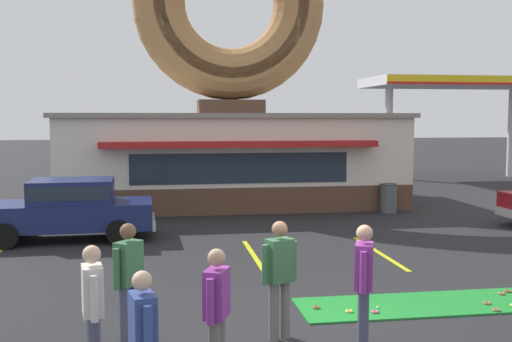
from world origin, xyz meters
TOP-DOWN VIEW (x-y plane):
  - ground_plane at (0.00, 0.00)m, footprint 160.00×160.00m
  - donut_shop_building at (0.59, 13.94)m, footprint 12.30×6.75m
  - putting_mat at (2.49, 1.04)m, footprint 4.46×1.31m
  - mini_donut_near_left at (1.45, 0.71)m, footprint 0.13×0.13m
  - mini_donut_near_right at (4.07, 1.32)m, footprint 0.13×0.13m
  - mini_donut_mid_left at (0.56, 1.08)m, footprint 0.13×0.13m
  - mini_donut_far_left at (3.51, 0.85)m, footprint 0.13×0.13m
  - mini_donut_far_centre at (1.04, 0.80)m, footprint 0.13×0.13m
  - mini_donut_far_right at (3.47, 0.48)m, footprint 0.13×0.13m
  - mini_donut_extra at (4.27, 1.44)m, footprint 0.13×0.13m
  - golf_ball at (1.57, 0.91)m, footprint 0.04×0.04m
  - car_navy at (-4.40, 7.69)m, footprint 4.61×2.09m
  - pedestrian_blue_sweater_man at (-2.19, -2.19)m, footprint 0.33×0.58m
  - pedestrian_hooded_kid at (-2.45, 0.07)m, footprint 0.42×0.49m
  - pedestrian_leather_jacket_man at (0.78, -0.64)m, footprint 0.36×0.56m
  - pedestrian_clipboard_woman at (-2.82, -1.11)m, footprint 0.31×0.59m
  - pedestrian_beanie_man at (-0.31, -0.12)m, footprint 0.55×0.37m
  - pedestrian_crossing_woman at (-1.33, -1.38)m, footprint 0.37×0.56m
  - trash_bin at (5.61, 10.74)m, footprint 0.57×0.57m
  - gas_station_canopy at (13.29, 21.49)m, footprint 9.00×4.46m
  - parking_stripe_mid_left at (-2.87, 5.00)m, footprint 0.12×3.60m
  - parking_stripe_centre at (0.13, 5.00)m, footprint 0.12×3.60m
  - parking_stripe_mid_right at (3.13, 5.00)m, footprint 0.12×3.60m

SIDE VIEW (x-z plane):
  - ground_plane at x=0.00m, z-range 0.00..0.00m
  - parking_stripe_mid_left at x=-2.87m, z-range 0.00..0.01m
  - parking_stripe_centre at x=0.13m, z-range 0.00..0.01m
  - parking_stripe_mid_right at x=3.13m, z-range 0.00..0.01m
  - putting_mat at x=2.49m, z-range 0.00..0.03m
  - mini_donut_near_left at x=1.45m, z-range 0.03..0.07m
  - mini_donut_near_right at x=4.07m, z-range 0.03..0.07m
  - mini_donut_mid_left at x=0.56m, z-range 0.03..0.07m
  - mini_donut_far_left at x=3.51m, z-range 0.03..0.07m
  - mini_donut_far_centre at x=1.04m, z-range 0.03..0.07m
  - mini_donut_far_right at x=3.47m, z-range 0.03..0.07m
  - mini_donut_extra at x=4.27m, z-range 0.03..0.07m
  - golf_ball at x=1.57m, z-range 0.03..0.07m
  - trash_bin at x=5.61m, z-range 0.01..0.99m
  - car_navy at x=-4.40m, z-range 0.07..1.67m
  - pedestrian_blue_sweater_man at x=-2.19m, z-range 0.09..1.71m
  - pedestrian_crossing_woman at x=-1.33m, z-range 0.09..1.74m
  - pedestrian_clipboard_woman at x=-2.82m, z-range 0.09..1.78m
  - pedestrian_hooded_kid at x=-2.45m, z-range 0.10..1.84m
  - pedestrian_beanie_man at x=-0.31m, z-range 0.10..1.84m
  - pedestrian_leather_jacket_man at x=0.78m, z-range 0.10..1.85m
  - donut_shop_building at x=0.59m, z-range -1.74..9.22m
  - gas_station_canopy at x=13.29m, z-range 2.21..7.51m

